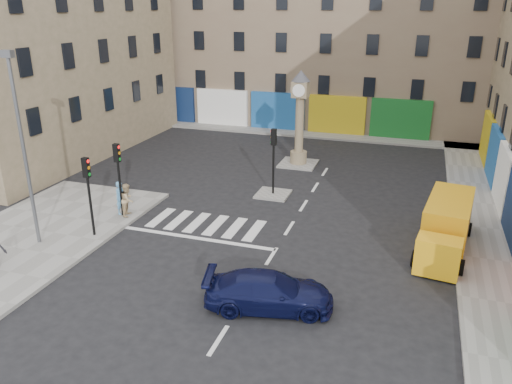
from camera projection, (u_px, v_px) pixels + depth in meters
The scene contains 17 objects.
ground at pixel (265, 267), 20.45m from camera, with size 120.00×120.00×0.00m, color black.
sidewalk_left at pixel (12, 248), 21.87m from camera, with size 7.00×16.00×0.15m, color gray.
sidewalk_right at pixel (475, 204), 26.76m from camera, with size 2.60×30.00×0.15m, color gray.
sidewalk_far at pixel (298, 133), 41.31m from camera, with size 32.00×2.40×0.15m, color gray.
island_near at pixel (273, 194), 28.12m from camera, with size 1.80×1.80×0.12m, color gray.
island_far at pixel (298, 164), 33.45m from camera, with size 2.40×2.40×0.12m, color gray.
building_far at pixel (317, 23), 43.47m from camera, with size 32.00×10.00×17.00m, color #7D6A53.
building_left at pixel (52, 45), 34.01m from camera, with size 8.00×20.00×15.00m, color #927C5F.
traffic_light_left_near at pixel (88, 184), 22.13m from camera, with size 0.28×0.22×3.70m.
traffic_light_left_far at pixel (118, 168), 24.26m from camera, with size 0.28×0.22×3.70m.
traffic_light_island at pixel (274, 151), 27.22m from camera, with size 0.28×0.22×3.70m.
lamp_post at pixel (22, 141), 20.67m from camera, with size 0.50×0.25×8.30m.
clock_pillar at pixel (300, 112), 32.21m from camera, with size 1.20×1.20×6.10m.
navy_sedan at pixel (269, 291), 17.52m from camera, with size 1.84×4.53×1.32m, color black.
yellow_van at pixel (446, 226), 21.69m from camera, with size 2.59×6.04×2.13m.
pedestrian_blue at pixel (121, 198), 25.03m from camera, with size 0.62×0.41×1.70m, color #5594C3.
pedestrian_tan at pixel (128, 200), 24.83m from camera, with size 0.81×0.63×1.67m, color tan.
Camera 1 is at (5.31, -17.23, 10.15)m, focal length 35.00 mm.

